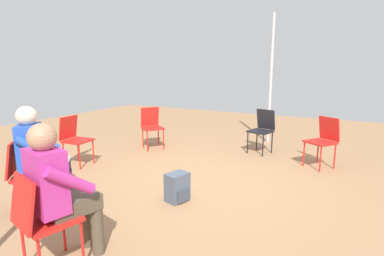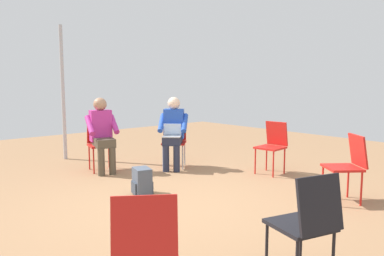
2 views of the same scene
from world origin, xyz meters
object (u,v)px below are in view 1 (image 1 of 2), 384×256
Objects in this scene: chair_southeast at (25,171)px; person_with_laptop at (40,153)px; chair_west at (262,128)px; chair_east at (40,216)px; person_in_magenta at (59,187)px; chair_northwest at (324,138)px; backpack_near_laptop_user at (178,189)px; chair_southwest at (152,125)px; chair_south at (74,137)px.

person_with_laptop is (-0.12, 0.12, 0.20)m from chair_southeast.
person_with_laptop is at bearing 81.37° from chair_west.
chair_east is 0.26m from person_in_magenta.
person_in_magenta is at bearing 100.59° from chair_northwest.
person_with_laptop is 1.67m from backpack_near_laptop_user.
person_with_laptop reaches higher than backpack_near_laptop_user.
backpack_near_laptop_user is at bearing 98.13° from chair_west.
person_with_laptop is at bearing 47.45° from chair_southwest.
chair_southwest is at bearing -137.63° from backpack_near_laptop_user.
backpack_near_laptop_user is (2.69, -0.35, -0.34)m from chair_west.
chair_west is at bearing 111.92° from person_with_laptop.
chair_northwest is 0.69× the size of person_in_magenta.
chair_west is (-2.28, 2.63, 0.00)m from chair_south.
chair_southeast is 1.00× the size of chair_west.
person_with_laptop reaches higher than chair_west.
person_in_magenta is at bearing 90.00° from chair_east.
chair_west is 0.69× the size of person_with_laptop.
person_in_magenta is at bearing 97.70° from chair_west.
chair_southwest is 2.93m from person_with_laptop.
chair_southwest is at bearing 34.82° from chair_west.
chair_west is 4.24m from person_in_magenta.
person_with_laptop reaches higher than chair_south.
chair_west is 1.00× the size of chair_northwest.
chair_southeast is 0.69× the size of person_in_magenta.
chair_south is at bearing 19.05° from chair_southwest.
person_in_magenta is (3.46, 1.55, 0.20)m from chair_southwest.
chair_west is at bearing 172.68° from backpack_near_laptop_user.
person_in_magenta is (3.80, -1.71, 0.20)m from chair_northwest.
person_with_laptop and person_in_magenta have the same top height.
chair_south is 1.70m from person_with_laptop.
person_with_laptop is (-0.74, -1.01, 0.20)m from chair_east.
chair_southeast is 3.02m from chair_southwest.
person_in_magenta is at bearing 41.36° from chair_south.
chair_south is at bearing 56.31° from chair_west.
chair_northwest is (-1.88, 3.77, 0.00)m from chair_south.
chair_southwest reaches higher than backpack_near_laptop_user.
chair_south is at bearing 172.94° from person_with_laptop.
chair_east is at bearing 17.38° from chair_southeast.
chair_south is 1.00× the size of chair_east.
chair_northwest is 4.17m from person_in_magenta.
chair_southwest is at bearing 126.70° from chair_east.
chair_south is (-1.47, -0.89, 0.00)m from chair_southeast.
person_in_magenta reaches higher than chair_east.
chair_west is at bearing 96.35° from person_in_magenta.
chair_south is at bearing 167.30° from chair_southeast.
chair_west is 1.21m from chair_northwest.
chair_west is at bearing 96.11° from chair_east.
chair_southeast reaches higher than backpack_near_laptop_user.
backpack_near_laptop_user is at bearing 74.21° from chair_south.
chair_southeast is at bearing 80.49° from chair_west.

